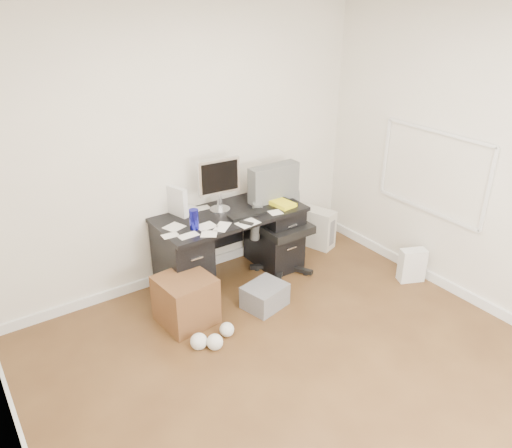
% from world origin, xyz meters
% --- Properties ---
extents(ground, '(4.00, 4.00, 0.00)m').
position_xyz_m(ground, '(0.00, 0.00, 0.00)').
color(ground, '#432915').
rests_on(ground, ground).
extents(room_shell, '(4.02, 4.02, 2.71)m').
position_xyz_m(room_shell, '(0.03, 0.03, 1.66)').
color(room_shell, beige).
rests_on(room_shell, ground).
extents(desk, '(1.50, 0.70, 0.75)m').
position_xyz_m(desk, '(0.30, 1.65, 0.40)').
color(desk, black).
rests_on(desk, ground).
extents(loose_papers, '(1.10, 0.60, 0.00)m').
position_xyz_m(loose_papers, '(0.10, 1.60, 0.75)').
color(loose_papers, silver).
rests_on(loose_papers, desk).
extents(lcd_monitor, '(0.46, 0.29, 0.55)m').
position_xyz_m(lcd_monitor, '(0.25, 1.76, 1.03)').
color(lcd_monitor, silver).
rests_on(lcd_monitor, desk).
extents(keyboard, '(0.39, 0.15, 0.02)m').
position_xyz_m(keyboard, '(0.41, 1.50, 0.76)').
color(keyboard, black).
rests_on(keyboard, desk).
extents(computer_mouse, '(0.08, 0.08, 0.07)m').
position_xyz_m(computer_mouse, '(0.64, 1.64, 0.78)').
color(computer_mouse, silver).
rests_on(computer_mouse, desk).
extents(travel_mug, '(0.11, 0.11, 0.19)m').
position_xyz_m(travel_mug, '(-0.16, 1.53, 0.85)').
color(travel_mug, '#151696').
rests_on(travel_mug, desk).
extents(white_binder, '(0.18, 0.27, 0.29)m').
position_xyz_m(white_binder, '(-0.15, 1.90, 0.90)').
color(white_binder, silver).
rests_on(white_binder, desk).
extents(magazine_file, '(0.13, 0.22, 0.24)m').
position_xyz_m(magazine_file, '(0.80, 1.91, 0.87)').
color(magazine_file, olive).
rests_on(magazine_file, desk).
extents(pen_cup, '(0.11, 0.11, 0.23)m').
position_xyz_m(pen_cup, '(0.68, 1.82, 0.86)').
color(pen_cup, brown).
rests_on(pen_cup, desk).
extents(yellow_book, '(0.21, 0.26, 0.04)m').
position_xyz_m(yellow_book, '(0.85, 1.50, 0.77)').
color(yellow_book, yellow).
rests_on(yellow_book, desk).
extents(paper_remote, '(0.24, 0.20, 0.02)m').
position_xyz_m(paper_remote, '(0.31, 1.35, 0.76)').
color(paper_remote, silver).
rests_on(paper_remote, desk).
extents(office_chair, '(0.64, 0.64, 1.13)m').
position_xyz_m(office_chair, '(0.85, 1.49, 0.57)').
color(office_chair, '#4C4E4C').
rests_on(office_chair, ground).
extents(pc_tower, '(0.34, 0.50, 0.46)m').
position_xyz_m(pc_tower, '(1.50, 1.72, 0.23)').
color(pc_tower, beige).
rests_on(pc_tower, ground).
extents(shopping_bag, '(0.31, 0.28, 0.36)m').
position_xyz_m(shopping_bag, '(1.82, 0.55, 0.18)').
color(shopping_bag, silver).
rests_on(shopping_bag, ground).
extents(wicker_basket, '(0.50, 0.50, 0.46)m').
position_xyz_m(wicker_basket, '(-0.44, 1.24, 0.23)').
color(wicker_basket, '#492E15').
rests_on(wicker_basket, ground).
extents(desk_printer, '(0.45, 0.40, 0.23)m').
position_xyz_m(desk_printer, '(0.29, 1.03, 0.11)').
color(desk_printer, '#5D5D61').
rests_on(desk_printer, ground).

